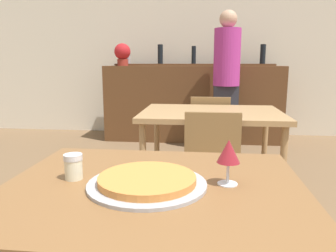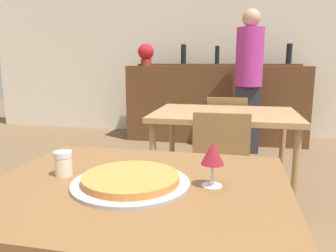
{
  "view_description": "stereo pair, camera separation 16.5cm",
  "coord_description": "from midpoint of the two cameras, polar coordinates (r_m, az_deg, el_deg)",
  "views": [
    {
      "loc": [
        0.17,
        -1.06,
        1.16
      ],
      "look_at": [
        -0.01,
        0.55,
        0.85
      ],
      "focal_mm": 35.0,
      "sensor_mm": 36.0,
      "label": 1
    },
    {
      "loc": [
        0.33,
        -1.04,
        1.16
      ],
      "look_at": [
        -0.01,
        0.55,
        0.85
      ],
      "focal_mm": 35.0,
      "sensor_mm": 36.0,
      "label": 2
    }
  ],
  "objects": [
    {
      "name": "bar_counter",
      "position": [
        4.95,
        3.37,
        3.96
      ],
      "size": [
        2.6,
        0.56,
        1.11
      ],
      "color": "brown",
      "rests_on": "ground_plane"
    },
    {
      "name": "bar_back_shelf",
      "position": [
        5.05,
        3.49,
        11.14
      ],
      "size": [
        2.39,
        0.24,
        0.34
      ],
      "color": "brown",
      "rests_on": "bar_counter"
    },
    {
      "name": "person_standing",
      "position": [
        4.33,
        9.06,
        8.58
      ],
      "size": [
        0.34,
        0.34,
        1.81
      ],
      "color": "#2D2D38",
      "rests_on": "ground_plane"
    },
    {
      "name": "wall_back",
      "position": [
        5.42,
        3.76,
        13.51
      ],
      "size": [
        8.0,
        0.05,
        2.8
      ],
      "color": "silver",
      "rests_on": "ground_plane"
    },
    {
      "name": "dining_table_near",
      "position": [
        1.19,
        -6.66,
        -13.79
      ],
      "size": [
        1.04,
        0.87,
        0.75
      ],
      "color": "brown",
      "rests_on": "ground_plane"
    },
    {
      "name": "chair_far_side_back",
      "position": [
        3.32,
        5.86,
        -0.91
      ],
      "size": [
        0.4,
        0.4,
        0.84
      ],
      "rotation": [
        0.0,
        0.0,
        3.14
      ],
      "color": "olive",
      "rests_on": "ground_plane"
    },
    {
      "name": "potted_plant",
      "position": [
        5.03,
        -8.9,
        12.41
      ],
      "size": [
        0.24,
        0.24,
        0.33
      ],
      "color": "maroon",
      "rests_on": "bar_counter"
    },
    {
      "name": "cheese_shaker",
      "position": [
        1.26,
        -19.82,
        -6.71
      ],
      "size": [
        0.07,
        0.07,
        0.09
      ],
      "color": "beige",
      "rests_on": "dining_table_near"
    },
    {
      "name": "wine_glass",
      "position": [
        1.12,
        6.38,
        -4.7
      ],
      "size": [
        0.08,
        0.08,
        0.16
      ],
      "color": "silver",
      "rests_on": "dining_table_near"
    },
    {
      "name": "dining_table_far",
      "position": [
        2.7,
        5.82,
        0.86
      ],
      "size": [
        1.13,
        0.84,
        0.77
      ],
      "color": "#A87F51",
      "rests_on": "ground_plane"
    },
    {
      "name": "pizza_tray",
      "position": [
        1.14,
        -7.87,
        -9.61
      ],
      "size": [
        0.41,
        0.41,
        0.04
      ],
      "color": "#A3A3A8",
      "rests_on": "dining_table_near"
    },
    {
      "name": "chair_far_side_front",
      "position": [
        2.17,
        5.54,
        -7.35
      ],
      "size": [
        0.4,
        0.4,
        0.84
      ],
      "color": "olive",
      "rests_on": "ground_plane"
    }
  ]
}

